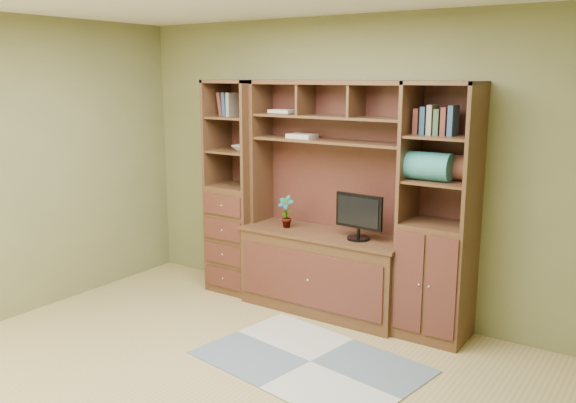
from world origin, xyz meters
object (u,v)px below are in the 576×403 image
Objects in this scene: center_hutch at (324,200)px; left_tower at (237,188)px; right_tower at (439,214)px; monitor at (359,208)px.

center_hutch is 1.00× the size of left_tower.
center_hutch is at bearing -177.77° from right_tower.
center_hutch and left_tower have the same top height.
right_tower reaches higher than monitor.
monitor is (0.36, -0.03, -0.03)m from center_hutch.
center_hutch is 3.82× the size of monitor.
center_hutch is 1.03m from right_tower.
left_tower is at bearing 177.71° from center_hutch.
left_tower is 1.00× the size of right_tower.
monitor is at bearing -5.51° from center_hutch.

